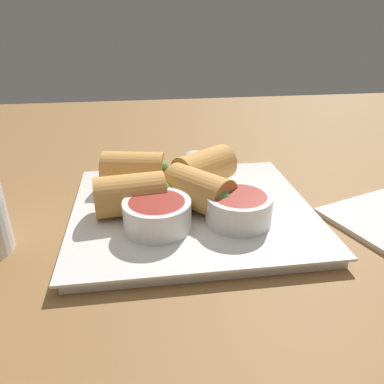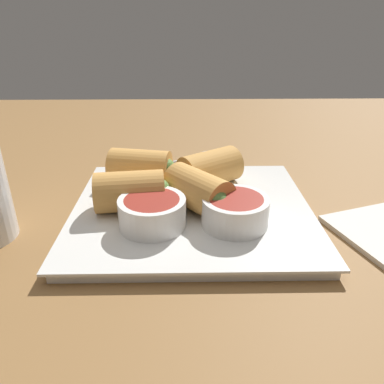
{
  "view_description": "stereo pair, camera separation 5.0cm",
  "coord_description": "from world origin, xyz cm",
  "px_view_note": "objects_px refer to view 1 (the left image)",
  "views": [
    {
      "loc": [
        6.44,
        40.11,
        25.55
      ],
      "look_at": [
        0.7,
        -0.69,
        5.46
      ],
      "focal_mm": 35.0,
      "sensor_mm": 36.0,
      "label": 1
    },
    {
      "loc": [
        1.45,
        40.5,
        25.55
      ],
      "look_at": [
        0.7,
        -0.69,
        5.46
      ],
      "focal_mm": 35.0,
      "sensor_mm": 36.0,
      "label": 2
    }
  ],
  "objects_px": {
    "dipping_bowl_far": "(239,207)",
    "spoon": "(180,158)",
    "serving_plate": "(192,211)",
    "dipping_bowl_near": "(157,214)"
  },
  "relations": [
    {
      "from": "serving_plate",
      "to": "dipping_bowl_far",
      "type": "distance_m",
      "value": 0.07
    },
    {
      "from": "spoon",
      "to": "serving_plate",
      "type": "bearing_deg",
      "value": 88.09
    },
    {
      "from": "spoon",
      "to": "dipping_bowl_far",
      "type": "bearing_deg",
      "value": 99.68
    },
    {
      "from": "dipping_bowl_far",
      "to": "spoon",
      "type": "relative_size",
      "value": 0.4
    },
    {
      "from": "serving_plate",
      "to": "dipping_bowl_near",
      "type": "xyz_separation_m",
      "value": [
        0.05,
        0.05,
        0.03
      ]
    },
    {
      "from": "serving_plate",
      "to": "spoon",
      "type": "bearing_deg",
      "value": -91.91
    },
    {
      "from": "serving_plate",
      "to": "dipping_bowl_near",
      "type": "height_order",
      "value": "dipping_bowl_near"
    },
    {
      "from": "dipping_bowl_near",
      "to": "dipping_bowl_far",
      "type": "height_order",
      "value": "same"
    },
    {
      "from": "serving_plate",
      "to": "spoon",
      "type": "distance_m",
      "value": 0.2
    },
    {
      "from": "serving_plate",
      "to": "dipping_bowl_far",
      "type": "xyz_separation_m",
      "value": [
        -0.05,
        0.04,
        0.03
      ]
    }
  ]
}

